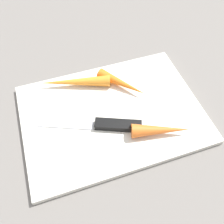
% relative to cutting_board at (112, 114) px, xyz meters
% --- Properties ---
extents(ground_plane, '(1.40, 1.40, 0.00)m').
position_rel_cutting_board_xyz_m(ground_plane, '(0.00, 0.00, -0.01)').
color(ground_plane, slate).
extents(cutting_board, '(0.36, 0.26, 0.01)m').
position_rel_cutting_board_xyz_m(cutting_board, '(0.00, 0.00, 0.00)').
color(cutting_board, silver).
rests_on(cutting_board, ground_plane).
extents(knife, '(0.19, 0.10, 0.01)m').
position_rel_cutting_board_xyz_m(knife, '(0.02, 0.03, 0.01)').
color(knife, '#B7B7BC').
rests_on(knife, cutting_board).
extents(carrot_shortest, '(0.11, 0.06, 0.03)m').
position_rel_cutting_board_xyz_m(carrot_shortest, '(-0.07, 0.08, 0.02)').
color(carrot_shortest, orange).
rests_on(carrot_shortest, cutting_board).
extents(carrot_longest, '(0.15, 0.07, 0.03)m').
position_rel_cutting_board_xyz_m(carrot_longest, '(0.05, -0.09, 0.02)').
color(carrot_longest, orange).
rests_on(carrot_longest, cutting_board).
extents(carrot_medium, '(0.09, 0.10, 0.02)m').
position_rel_cutting_board_xyz_m(carrot_medium, '(-0.04, -0.06, 0.02)').
color(carrot_medium, orange).
rests_on(carrot_medium, cutting_board).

